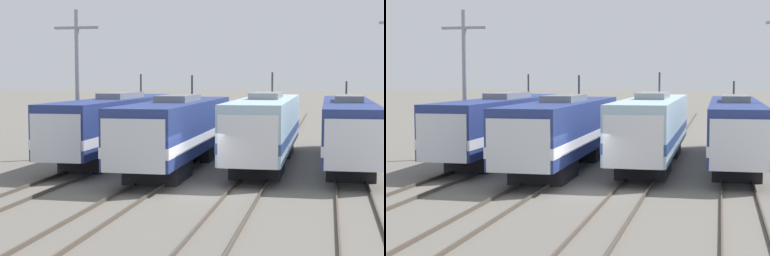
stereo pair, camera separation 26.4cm
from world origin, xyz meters
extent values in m
plane|color=#666059|center=(0.00, 0.00, 0.00)|extent=(400.00, 400.00, 0.00)
cube|color=#4C4238|center=(-7.58, 0.00, 0.07)|extent=(0.07, 120.00, 0.15)
cube|color=#4C4238|center=(-6.15, 0.00, 0.07)|extent=(0.07, 120.00, 0.15)
cube|color=#4C4238|center=(-3.01, 0.00, 0.07)|extent=(0.07, 120.00, 0.15)
cube|color=#4C4238|center=(-1.57, 0.00, 0.07)|extent=(0.07, 120.00, 0.15)
cube|color=#4C4238|center=(1.57, 0.00, 0.07)|extent=(0.07, 120.00, 0.15)
cube|color=#4C4238|center=(3.01, 0.00, 0.07)|extent=(0.07, 120.00, 0.15)
cube|color=#4C4238|center=(6.15, 0.00, 0.07)|extent=(0.07, 120.00, 0.15)
cube|color=#4C4238|center=(7.58, 0.00, 0.07)|extent=(0.07, 120.00, 0.15)
cube|color=black|center=(-6.87, 6.15, 0.47)|extent=(2.36, 4.33, 0.95)
cube|color=black|center=(-6.87, 16.00, 0.47)|extent=(2.36, 4.33, 0.95)
cube|color=navy|center=(-6.87, 11.08, 2.32)|extent=(2.78, 19.70, 2.74)
cube|color=silver|center=(-6.87, 11.08, 1.77)|extent=(2.82, 19.74, 0.49)
cube|color=silver|center=(-6.87, 2.00, 2.11)|extent=(2.56, 1.74, 2.33)
cube|color=black|center=(-6.87, 1.21, 2.63)|extent=(2.17, 0.08, 0.65)
cube|color=slate|center=(-6.87, 11.08, 3.87)|extent=(1.53, 4.93, 0.35)
cylinder|color=#38383D|center=(-6.87, 15.41, 4.44)|extent=(0.12, 0.12, 1.51)
cube|color=black|center=(-2.29, 2.97, 0.47)|extent=(2.61, 3.66, 0.95)
cube|color=black|center=(-2.29, 11.29, 0.47)|extent=(2.61, 3.66, 0.95)
cube|color=navy|center=(-2.29, 7.13, 2.31)|extent=(3.07, 16.64, 2.72)
cube|color=silver|center=(-2.29, 7.13, 1.77)|extent=(3.11, 16.68, 0.49)
cube|color=silver|center=(-2.29, -0.19, 2.11)|extent=(2.82, 2.20, 2.32)
cube|color=black|center=(-2.29, -1.21, 2.62)|extent=(2.40, 0.08, 0.65)
cube|color=slate|center=(-2.29, 7.13, 3.85)|extent=(1.69, 4.16, 0.35)
cylinder|color=#38383D|center=(-2.29, 10.79, 4.39)|extent=(0.12, 0.12, 1.44)
cube|color=#232326|center=(2.29, 5.42, 0.47)|extent=(2.49, 3.79, 0.95)
cube|color=#232326|center=(2.29, 14.04, 0.47)|extent=(2.49, 3.79, 0.95)
cube|color=#9EBCCC|center=(2.29, 9.73, 2.36)|extent=(2.93, 17.23, 2.83)
cube|color=navy|center=(2.29, 9.73, 1.80)|extent=(2.97, 17.27, 0.51)
cube|color=silver|center=(2.29, 2.22, 2.15)|extent=(2.70, 2.42, 2.40)
cube|color=black|center=(2.29, 1.09, 2.68)|extent=(2.29, 0.08, 0.67)
cube|color=gray|center=(2.29, 9.73, 3.95)|extent=(1.61, 4.31, 0.35)
cylinder|color=#38383D|center=(2.29, 13.52, 4.54)|extent=(0.12, 0.12, 1.52)
cube|color=black|center=(6.87, 6.07, 0.47)|extent=(2.35, 4.20, 0.95)
cube|color=black|center=(6.87, 15.61, 0.47)|extent=(2.35, 4.20, 0.95)
cube|color=navy|center=(6.87, 10.84, 2.29)|extent=(2.76, 19.08, 2.67)
cube|color=silver|center=(6.87, 10.84, 1.75)|extent=(2.80, 19.12, 0.48)
cube|color=silver|center=(6.87, 2.18, 2.08)|extent=(2.54, 1.95, 2.27)
cube|color=black|center=(6.87, 1.28, 2.58)|extent=(2.16, 0.08, 0.64)
cube|color=slate|center=(6.87, 10.84, 3.80)|extent=(1.52, 4.77, 0.35)
cylinder|color=#38383D|center=(6.87, 15.04, 4.18)|extent=(0.12, 0.12, 1.12)
cylinder|color=gray|center=(-9.29, 9.97, 4.54)|extent=(0.28, 0.28, 9.07)
cube|color=gray|center=(-9.29, 9.97, 7.98)|extent=(2.85, 0.16, 0.16)
camera|label=1|loc=(5.74, -26.98, 5.06)|focal=60.00mm
camera|label=2|loc=(6.00, -26.93, 5.06)|focal=60.00mm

